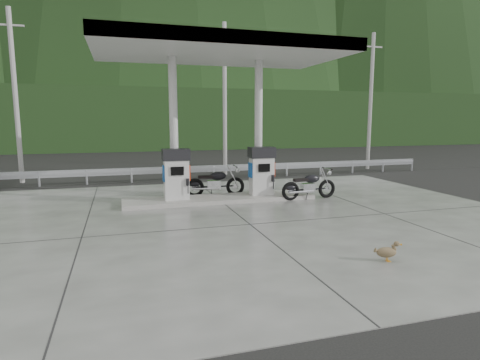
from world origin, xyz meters
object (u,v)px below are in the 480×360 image
object	(u,v)px
gas_pump_right	(262,171)
motorcycle_left	(215,183)
motorcycle_right	(309,186)
duck	(386,253)
gas_pump_left	(176,174)

from	to	relation	value
gas_pump_right	motorcycle_left	world-z (taller)	gas_pump_right
motorcycle_right	gas_pump_right	bearing A→B (deg)	156.12
motorcycle_right	motorcycle_left	bearing A→B (deg)	149.99
motorcycle_right	duck	world-z (taller)	motorcycle_right
motorcycle_left	motorcycle_right	distance (m)	3.62
motorcycle_left	motorcycle_right	bearing A→B (deg)	-20.90
gas_pump_left	gas_pump_right	size ratio (longest dim) A/B	1.00
gas_pump_right	motorcycle_left	distance (m)	1.93
motorcycle_left	motorcycle_right	size ratio (longest dim) A/B	1.03
gas_pump_left	gas_pump_right	bearing A→B (deg)	0.00
motorcycle_left	motorcycle_right	world-z (taller)	motorcycle_left
gas_pump_right	motorcycle_right	world-z (taller)	gas_pump_right
gas_pump_right	duck	bearing A→B (deg)	-88.22
motorcycle_left	gas_pump_left	bearing A→B (deg)	-143.58
duck	gas_pump_right	bearing A→B (deg)	108.19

